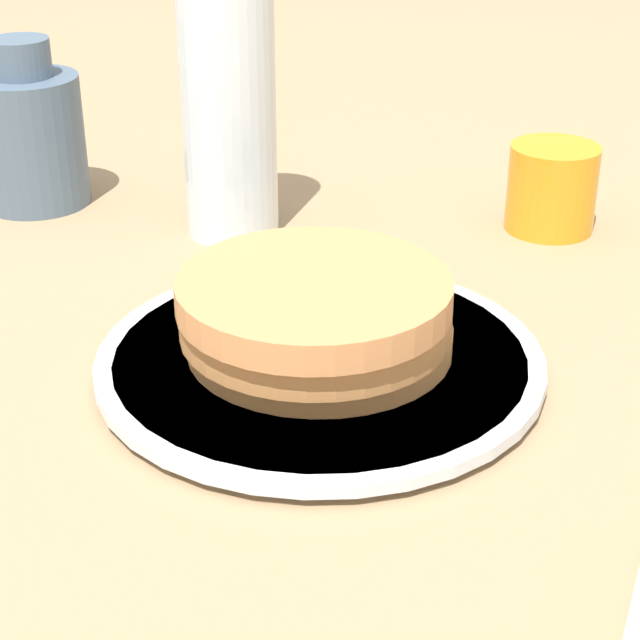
{
  "coord_description": "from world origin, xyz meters",
  "views": [
    {
      "loc": [
        0.31,
        0.4,
        0.3
      ],
      "look_at": [
        -0.03,
        0.02,
        0.03
      ],
      "focal_mm": 60.0,
      "sensor_mm": 36.0,
      "label": 1
    }
  ],
  "objects_px": {
    "plate": "(320,362)",
    "pancake_stack": "(316,315)",
    "cream_jug": "(30,135)",
    "juice_glass": "(552,188)",
    "water_bottle_mid": "(228,85)"
  },
  "relations": [
    {
      "from": "water_bottle_mid",
      "to": "pancake_stack",
      "type": "bearing_deg",
      "value": 64.73
    },
    {
      "from": "plate",
      "to": "pancake_stack",
      "type": "height_order",
      "value": "pancake_stack"
    },
    {
      "from": "juice_glass",
      "to": "water_bottle_mid",
      "type": "bearing_deg",
      "value": -40.65
    },
    {
      "from": "plate",
      "to": "juice_glass",
      "type": "xyz_separation_m",
      "value": [
        -0.26,
        -0.05,
        0.02
      ]
    },
    {
      "from": "plate",
      "to": "water_bottle_mid",
      "type": "height_order",
      "value": "water_bottle_mid"
    },
    {
      "from": "plate",
      "to": "pancake_stack",
      "type": "relative_size",
      "value": 1.56
    },
    {
      "from": "water_bottle_mid",
      "to": "cream_jug",
      "type": "bearing_deg",
      "value": -62.08
    },
    {
      "from": "pancake_stack",
      "to": "water_bottle_mid",
      "type": "relative_size",
      "value": 0.7
    },
    {
      "from": "cream_jug",
      "to": "water_bottle_mid",
      "type": "xyz_separation_m",
      "value": [
        -0.08,
        0.15,
        0.05
      ]
    },
    {
      "from": "pancake_stack",
      "to": "water_bottle_mid",
      "type": "height_order",
      "value": "water_bottle_mid"
    },
    {
      "from": "pancake_stack",
      "to": "cream_jug",
      "type": "distance_m",
      "value": 0.34
    },
    {
      "from": "plate",
      "to": "cream_jug",
      "type": "relative_size",
      "value": 1.96
    },
    {
      "from": "plate",
      "to": "cream_jug",
      "type": "bearing_deg",
      "value": -92.06
    },
    {
      "from": "pancake_stack",
      "to": "water_bottle_mid",
      "type": "bearing_deg",
      "value": -115.27
    },
    {
      "from": "juice_glass",
      "to": "cream_jug",
      "type": "relative_size",
      "value": 0.51
    }
  ]
}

